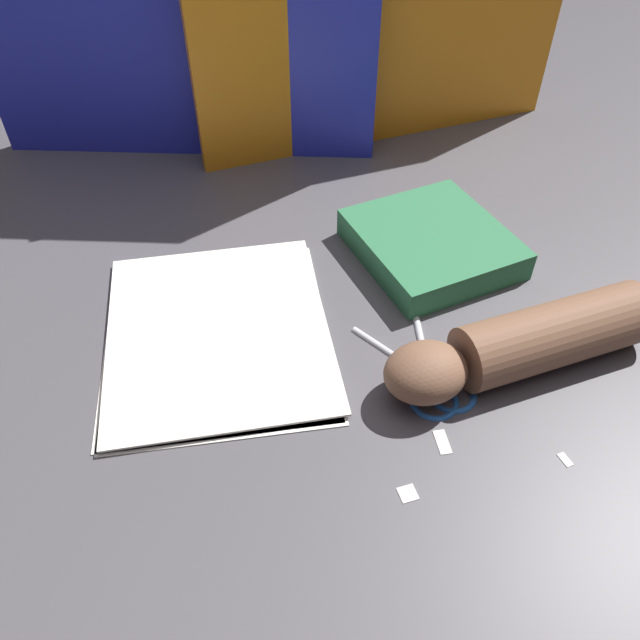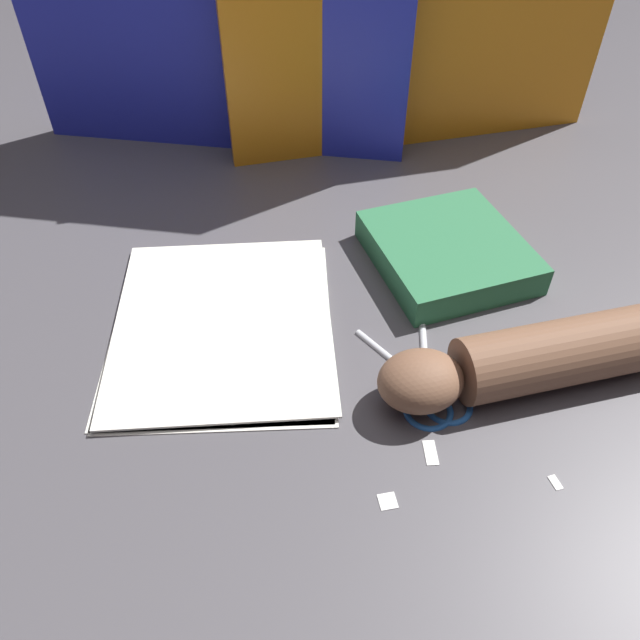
% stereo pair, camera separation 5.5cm
% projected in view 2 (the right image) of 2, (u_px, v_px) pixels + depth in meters
% --- Properties ---
extents(ground_plane, '(6.00, 6.00, 0.00)m').
position_uv_depth(ground_plane, '(313.00, 334.00, 0.77)').
color(ground_plane, '#4C494F').
extents(backdrop_panel_center, '(0.64, 0.15, 0.42)m').
position_uv_depth(backdrop_panel_center, '(427.00, 19.00, 0.97)').
color(backdrop_panel_center, orange).
rests_on(backdrop_panel_center, ground_plane).
extents(paper_stack, '(0.28, 0.32, 0.01)m').
position_uv_depth(paper_stack, '(222.00, 324.00, 0.77)').
color(paper_stack, white).
rests_on(paper_stack, ground_plane).
extents(book_closed, '(0.24, 0.25, 0.04)m').
position_uv_depth(book_closed, '(448.00, 252.00, 0.85)').
color(book_closed, '#2D7247').
rests_on(book_closed, ground_plane).
extents(scissors, '(0.13, 0.18, 0.01)m').
position_uv_depth(scissors, '(429.00, 389.00, 0.70)').
color(scissors, silver).
rests_on(scissors, ground_plane).
extents(hand_forearm, '(0.34, 0.14, 0.08)m').
position_uv_depth(hand_forearm, '(526.00, 360.00, 0.69)').
color(hand_forearm, brown).
rests_on(hand_forearm, ground_plane).
extents(paper_scrap_near, '(0.01, 0.02, 0.00)m').
position_uv_depth(paper_scrap_near, '(556.00, 482.00, 0.62)').
color(paper_scrap_near, white).
rests_on(paper_scrap_near, ground_plane).
extents(paper_scrap_mid, '(0.01, 0.03, 0.00)m').
position_uv_depth(paper_scrap_mid, '(431.00, 452.00, 0.65)').
color(paper_scrap_mid, white).
rests_on(paper_scrap_mid, ground_plane).
extents(paper_scrap_far, '(0.02, 0.02, 0.00)m').
position_uv_depth(paper_scrap_far, '(388.00, 501.00, 0.61)').
color(paper_scrap_far, white).
rests_on(paper_scrap_far, ground_plane).
extents(pen, '(0.05, 0.12, 0.01)m').
position_uv_depth(pen, '(156.00, 313.00, 0.79)').
color(pen, red).
rests_on(pen, ground_plane).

